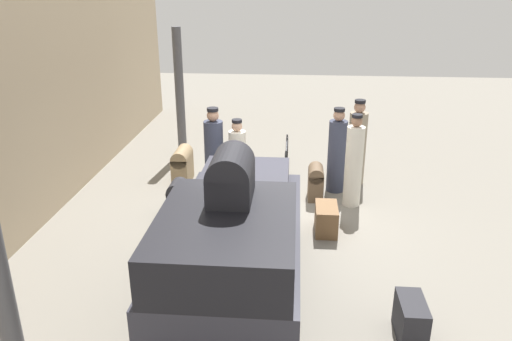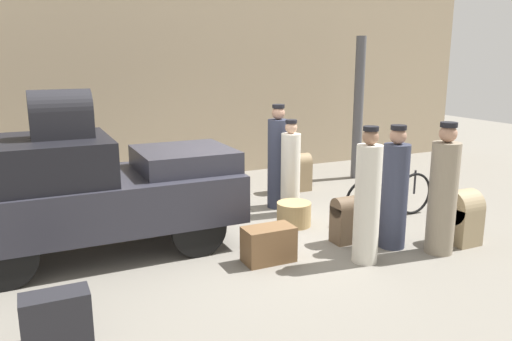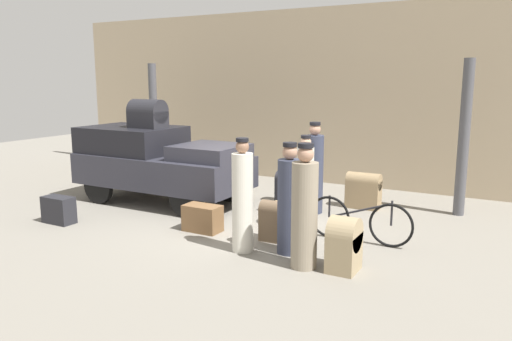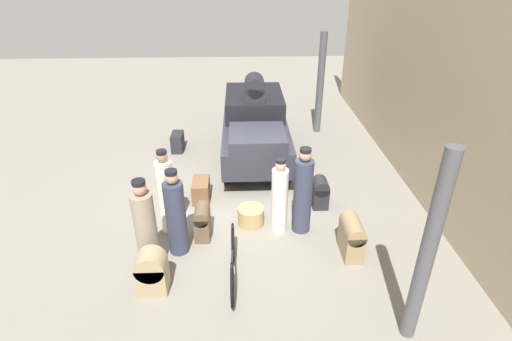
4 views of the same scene
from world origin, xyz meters
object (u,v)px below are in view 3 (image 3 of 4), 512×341
at_px(wicker_basket, 281,214).
at_px(suitcase_black_upright, 59,210).
at_px(trunk_barrel_dark, 344,244).
at_px(trunk_on_truck_roof, 148,115).
at_px(trunk_umber_medium, 276,220).
at_px(suitcase_small_leather, 363,189).
at_px(truck, 158,161).
at_px(porter_carrying_trunk, 305,180).
at_px(conductor_in_dark_uniform, 304,212).
at_px(suitcase_tan_flat, 287,186).
at_px(porter_lifting_near_truck, 289,203).
at_px(porter_standing_middle, 243,200).
at_px(porter_with_bicycle, 314,171).
at_px(trunk_wicker_pale, 203,218).
at_px(bicycle, 359,221).

relative_size(wicker_basket, suitcase_black_upright, 0.88).
relative_size(trunk_barrel_dark, trunk_on_truck_roof, 1.05).
xyz_separation_m(trunk_barrel_dark, trunk_on_truck_roof, (-5.23, 1.92, 1.53)).
height_order(trunk_umber_medium, suitcase_black_upright, trunk_umber_medium).
xyz_separation_m(trunk_barrel_dark, suitcase_small_leather, (-0.80, 3.58, -0.00)).
relative_size(truck, trunk_on_truck_roof, 5.01).
bearing_deg(porter_carrying_trunk, trunk_barrel_dark, -55.07).
distance_m(conductor_in_dark_uniform, suitcase_tan_flat, 3.96).
bearing_deg(porter_carrying_trunk, suitcase_black_upright, -146.81).
height_order(porter_lifting_near_truck, trunk_on_truck_roof, trunk_on_truck_roof).
xyz_separation_m(suitcase_small_leather, suitcase_tan_flat, (-1.66, -0.29, -0.04)).
distance_m(porter_lifting_near_truck, suitcase_black_upright, 4.64).
bearing_deg(conductor_in_dark_uniform, porter_standing_middle, 171.03).
height_order(porter_with_bicycle, porter_standing_middle, porter_with_bicycle).
bearing_deg(truck, conductor_in_dark_uniform, -25.11).
bearing_deg(trunk_wicker_pale, bicycle, 16.05).
bearing_deg(porter_lifting_near_truck, wicker_basket, 120.37).
height_order(truck, trunk_umber_medium, truck).
xyz_separation_m(porter_standing_middle, suitcase_black_upright, (-3.87, -0.35, -0.59)).
height_order(porter_with_bicycle, porter_carrying_trunk, porter_with_bicycle).
bearing_deg(suitcase_tan_flat, suitcase_small_leather, 10.01).
bearing_deg(porter_with_bicycle, suitcase_tan_flat, 147.84).
bearing_deg(wicker_basket, trunk_barrel_dark, -42.97).
bearing_deg(suitcase_black_upright, suitcase_small_leather, 39.30).
relative_size(porter_with_bicycle, trunk_on_truck_roof, 2.43).
bearing_deg(truck, suitcase_tan_flat, 28.54).
bearing_deg(porter_standing_middle, trunk_on_truck_roof, 151.79).
relative_size(conductor_in_dark_uniform, trunk_barrel_dark, 2.28).
height_order(porter_lifting_near_truck, porter_carrying_trunk, porter_lifting_near_truck).
xyz_separation_m(conductor_in_dark_uniform, suitcase_tan_flat, (-1.91, 3.44, -0.48)).
xyz_separation_m(conductor_in_dark_uniform, porter_carrying_trunk, (-1.04, 2.43, -0.08)).
relative_size(conductor_in_dark_uniform, porter_carrying_trunk, 1.11).
bearing_deg(trunk_barrel_dark, porter_with_bicycle, 120.20).
relative_size(porter_standing_middle, suitcase_black_upright, 2.90).
xyz_separation_m(porter_lifting_near_truck, trunk_on_truck_roof, (-4.22, 1.62, 1.13)).
relative_size(truck, porter_lifting_near_truck, 2.18).
bearing_deg(trunk_umber_medium, trunk_wicker_pale, -174.13).
distance_m(conductor_in_dark_uniform, suitcase_black_upright, 5.05).
height_order(porter_lifting_near_truck, trunk_wicker_pale, porter_lifting_near_truck).
bearing_deg(trunk_barrel_dark, conductor_in_dark_uniform, -164.97).
distance_m(truck, conductor_in_dark_uniform, 4.89).
relative_size(suitcase_black_upright, trunk_on_truck_roof, 0.82).
xyz_separation_m(wicker_basket, porter_standing_middle, (0.14, -1.68, 0.66)).
height_order(suitcase_small_leather, suitcase_tan_flat, suitcase_small_leather).
relative_size(porter_carrying_trunk, suitcase_tan_flat, 2.36).
bearing_deg(porter_standing_middle, truck, 150.03).
bearing_deg(porter_standing_middle, conductor_in_dark_uniform, -8.97).
bearing_deg(wicker_basket, porter_standing_middle, -85.26).
bearing_deg(truck, trunk_barrel_dark, -21.11).
height_order(porter_lifting_near_truck, suitcase_small_leather, porter_lifting_near_truck).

